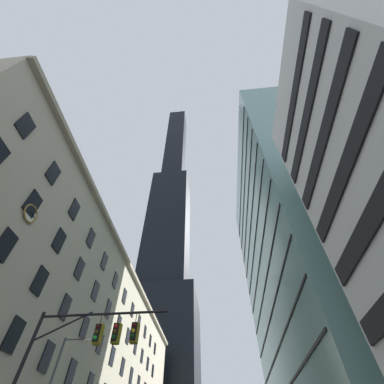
{
  "coord_description": "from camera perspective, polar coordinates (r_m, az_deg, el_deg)",
  "views": [
    {
      "loc": [
        3.81,
        -10.5,
        1.31
      ],
      "look_at": [
        0.9,
        18.71,
        34.35
      ],
      "focal_mm": 23.86,
      "sensor_mm": 36.0,
      "label": 1
    }
  ],
  "objects": [
    {
      "name": "station_building",
      "position": [
        47.63,
        -26.26,
        -29.99
      ],
      "size": [
        15.77,
        71.71,
        26.35
      ],
      "color": "#B2A88E",
      "rests_on": "ground"
    },
    {
      "name": "dark_skyscraper",
      "position": [
        119.08,
        -5.8,
        -13.66
      ],
      "size": [
        27.4,
        27.4,
        224.06
      ],
      "color": "black",
      "rests_on": "ground"
    },
    {
      "name": "glass_office_midrise",
      "position": [
        47.08,
        26.71,
        -12.48
      ],
      "size": [
        19.92,
        36.44,
        50.5
      ],
      "color": "gray",
      "rests_on": "ground"
    },
    {
      "name": "traffic_signal_mast",
      "position": [
        17.22,
        -22.64,
        -29.69
      ],
      "size": [
        7.81,
        0.63,
        7.89
      ],
      "color": "black",
      "rests_on": "sidewalk_left"
    }
  ]
}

